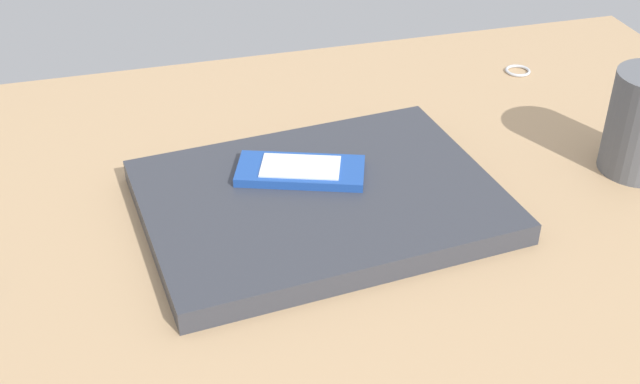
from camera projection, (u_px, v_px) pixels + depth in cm
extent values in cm
cube|color=tan|center=(247.00, 270.00, 70.80)|extent=(120.00, 80.00, 3.00)
cube|color=#33353D|center=(320.00, 201.00, 75.07)|extent=(33.74, 26.35, 2.09)
cube|color=#1E479E|center=(301.00, 171.00, 76.57)|extent=(12.92, 8.98, 0.84)
cube|color=white|center=(300.00, 166.00, 76.30)|extent=(8.29, 6.36, 0.14)
torus|color=silver|center=(518.00, 71.00, 99.95)|extent=(3.07, 3.07, 0.36)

